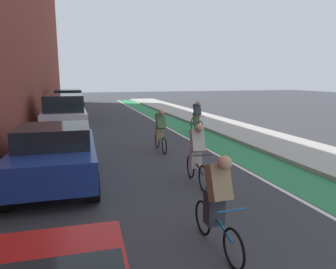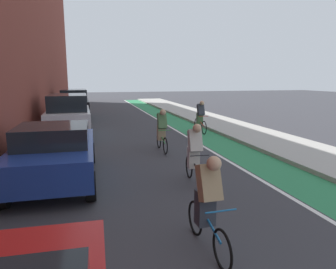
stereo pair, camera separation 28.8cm
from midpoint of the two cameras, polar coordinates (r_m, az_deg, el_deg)
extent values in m
plane|color=#38383D|center=(15.88, -6.31, 0.56)|extent=(93.84, 93.84, 0.00)
cube|color=#2D8451|center=(18.51, 2.71, 2.02)|extent=(1.60, 42.66, 0.00)
cube|color=white|center=(18.27, 0.01, 1.92)|extent=(0.12, 42.66, 0.00)
cube|color=#A8A59E|center=(19.28, 9.08, 2.44)|extent=(2.87, 42.66, 0.14)
cube|color=brown|center=(18.23, -27.57, 20.90)|extent=(3.00, 42.66, 12.73)
cube|color=navy|center=(8.55, -19.24, -3.80)|extent=(2.00, 4.30, 0.70)
cube|color=black|center=(8.22, -19.62, -0.27)|extent=(1.73, 1.82, 0.55)
cylinder|color=black|center=(10.28, -23.26, -3.75)|extent=(0.23, 0.66, 0.66)
cylinder|color=black|center=(10.13, -13.29, -3.37)|extent=(0.23, 0.66, 0.66)
cylinder|color=black|center=(7.29, -27.29, -9.68)|extent=(0.23, 0.66, 0.66)
cylinder|color=black|center=(7.08, -13.00, -9.36)|extent=(0.23, 0.66, 0.66)
cube|color=silver|center=(14.86, -17.36, 2.62)|extent=(1.93, 4.49, 0.95)
cube|color=black|center=(14.56, -17.55, 5.63)|extent=(1.67, 2.70, 0.75)
cylinder|color=black|center=(16.63, -20.02, 1.59)|extent=(0.23, 0.66, 0.66)
cylinder|color=black|center=(16.58, -14.21, 1.88)|extent=(0.23, 0.66, 0.66)
cylinder|color=black|center=(13.33, -21.05, -0.51)|extent=(0.23, 0.66, 0.66)
cylinder|color=black|center=(13.27, -13.80, -0.16)|extent=(0.23, 0.66, 0.66)
cube|color=black|center=(21.40, -16.57, 4.90)|extent=(1.94, 4.65, 0.95)
cube|color=black|center=(21.12, -16.69, 7.00)|extent=(1.67, 2.80, 0.75)
cylinder|color=black|center=(23.21, -18.54, 4.00)|extent=(0.24, 0.67, 0.66)
cylinder|color=black|center=(23.20, -14.45, 4.21)|extent=(0.24, 0.67, 0.66)
cylinder|color=black|center=(19.73, -18.92, 2.95)|extent=(0.24, 0.67, 0.66)
cylinder|color=black|center=(19.72, -14.12, 3.19)|extent=(0.24, 0.67, 0.66)
torus|color=black|center=(4.72, 11.86, -20.24)|extent=(0.06, 0.60, 0.60)
torus|color=black|center=(5.55, 6.57, -15.15)|extent=(0.06, 0.60, 0.60)
cylinder|color=#1966A5|center=(5.03, 9.04, -15.29)|extent=(0.07, 0.96, 0.33)
cylinder|color=#1966A5|center=(5.14, 8.16, -13.66)|extent=(0.04, 0.12, 0.55)
cylinder|color=#1966A5|center=(4.53, 11.65, -13.77)|extent=(0.48, 0.04, 0.02)
cube|color=#333842|center=(5.05, 8.56, -13.28)|extent=(0.29, 0.25, 0.56)
cube|color=tan|center=(4.77, 9.37, -8.79)|extent=(0.33, 0.41, 0.60)
sphere|color=tan|center=(4.54, 10.35, -5.33)|extent=(0.22, 0.22, 0.22)
cube|color=#4C7247|center=(4.87, 8.74, -8.12)|extent=(0.27, 0.28, 0.39)
torus|color=black|center=(7.50, 7.12, -8.13)|extent=(0.08, 0.64, 0.64)
torus|color=black|center=(8.45, 4.91, -5.94)|extent=(0.08, 0.64, 0.64)
cylinder|color=black|center=(7.91, 5.97, -5.45)|extent=(0.10, 0.96, 0.33)
cylinder|color=black|center=(8.06, 5.61, -4.55)|extent=(0.04, 0.12, 0.55)
cylinder|color=black|center=(7.41, 7.02, -3.91)|extent=(0.48, 0.05, 0.02)
cube|color=beige|center=(7.97, 5.78, -4.21)|extent=(0.29, 0.26, 0.56)
cube|color=beige|center=(7.74, 6.11, -1.15)|extent=(0.34, 0.42, 0.60)
sphere|color=tan|center=(7.54, 6.51, 1.15)|extent=(0.22, 0.22, 0.22)
torus|color=black|center=(11.00, 0.25, -2.12)|extent=(0.04, 0.62, 0.62)
torus|color=black|center=(11.99, -1.03, -1.07)|extent=(0.04, 0.62, 0.62)
cylinder|color=#338C3F|center=(11.45, -0.42, -0.49)|extent=(0.04, 0.96, 0.33)
cylinder|color=#338C3F|center=(11.61, -0.64, 0.06)|extent=(0.04, 0.12, 0.55)
cylinder|color=#338C3F|center=(10.97, 0.15, 0.78)|extent=(0.48, 0.02, 0.02)
cube|color=tan|center=(11.52, -0.54, 0.34)|extent=(0.28, 0.24, 0.56)
cube|color=#4C7247|center=(11.33, -0.39, 2.52)|extent=(0.32, 0.40, 0.60)
sphere|color=tan|center=(11.14, -0.20, 4.15)|extent=(0.22, 0.22, 0.22)
torus|color=black|center=(15.03, 7.25, 1.26)|extent=(0.04, 0.66, 0.66)
torus|color=black|center=(16.00, 5.87, 1.84)|extent=(0.04, 0.66, 0.66)
cylinder|color=red|center=(15.48, 6.56, 2.37)|extent=(0.04, 0.96, 0.33)
cylinder|color=red|center=(15.64, 6.32, 2.75)|extent=(0.04, 0.12, 0.55)
cylinder|color=red|center=(15.03, 7.19, 3.38)|extent=(0.48, 0.03, 0.02)
cube|color=#4C7247|center=(15.56, 6.43, 2.97)|extent=(0.28, 0.24, 0.56)
cube|color=#333842|center=(15.39, 6.63, 4.60)|extent=(0.32, 0.40, 0.60)
sphere|color=tan|center=(15.21, 6.87, 5.82)|extent=(0.22, 0.22, 0.22)
camera|label=1|loc=(0.14, -89.14, 0.16)|focal=32.83mm
camera|label=2|loc=(0.14, 90.86, -0.16)|focal=32.83mm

